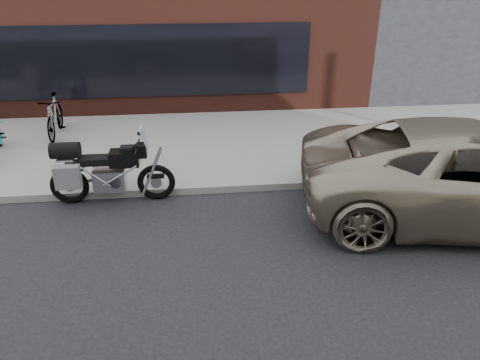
% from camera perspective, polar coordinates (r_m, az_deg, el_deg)
% --- Properties ---
extents(ground, '(120.00, 120.00, 0.00)m').
position_cam_1_polar(ground, '(6.28, -0.76, -18.62)').
color(ground, black).
rests_on(ground, ground).
extents(near_sidewalk, '(44.00, 6.00, 0.15)m').
position_cam_1_polar(near_sidewalk, '(12.26, -3.76, 5.10)').
color(near_sidewalk, gray).
rests_on(near_sidewalk, ground).
extents(storefront, '(14.00, 10.07, 4.50)m').
position_cam_1_polar(storefront, '(18.65, -11.46, 18.70)').
color(storefront, '#4D2219').
rests_on(storefront, ground).
extents(motorcycle, '(2.40, 0.77, 1.52)m').
position_cam_1_polar(motorcycle, '(9.32, -16.37, 1.00)').
color(motorcycle, black).
rests_on(motorcycle, ground).
extents(minivan, '(6.68, 3.97, 1.74)m').
position_cam_1_polar(minivan, '(9.35, 26.99, 0.66)').
color(minivan, tan).
rests_on(minivan, ground).
extents(bicycle_rear, '(0.59, 1.78, 1.06)m').
position_cam_1_polar(bicycle_rear, '(12.94, -21.69, 7.25)').
color(bicycle_rear, gray).
rests_on(bicycle_rear, near_sidewalk).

